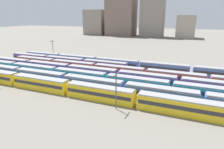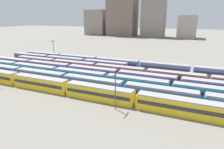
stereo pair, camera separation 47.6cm
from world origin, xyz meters
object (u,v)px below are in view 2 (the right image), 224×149
at_px(catenary_pole_1, 54,49).
at_px(train_track_4, 145,74).
at_px(train_track_5, 65,61).
at_px(catenary_pole_2, 115,89).
at_px(train_track_0, 68,88).
at_px(train_track_3, 118,76).
at_px(train_track_6, 139,66).
at_px(train_track_2, 80,76).
at_px(train_track_1, 124,89).

bearing_deg(catenary_pole_1, train_track_4, -15.19).
relative_size(train_track_5, catenary_pole_1, 5.83).
bearing_deg(catenary_pole_2, catenary_pole_1, 142.06).
distance_m(train_track_0, train_track_3, 17.61).
relative_size(train_track_6, catenary_pole_1, 11.75).
relative_size(train_track_5, catenary_pole_2, 6.37).
distance_m(train_track_4, catenary_pole_1, 50.25).
bearing_deg(catenary_pole_1, train_track_2, -38.62).
bearing_deg(catenary_pole_2, train_track_3, 110.18).
bearing_deg(train_track_1, train_track_5, 148.75).
bearing_deg(train_track_5, catenary_pole_1, 146.94).
distance_m(train_track_4, catenary_pole_2, 23.98).
bearing_deg(train_track_0, train_track_5, 127.77).
relative_size(train_track_0, train_track_4, 0.66).
bearing_deg(train_track_5, catenary_pole_2, -39.50).
xyz_separation_m(train_track_0, catenary_pole_1, (-32.34, 33.94, 3.42)).
xyz_separation_m(train_track_1, catenary_pole_2, (0.86, -8.17, 3.00)).
height_order(train_track_2, train_track_6, same).
distance_m(train_track_3, train_track_6, 15.87).
height_order(train_track_3, catenary_pole_2, catenary_pole_2).
distance_m(train_track_1, train_track_6, 26.18).
relative_size(train_track_4, catenary_pole_2, 12.85).
distance_m(train_track_6, catenary_pole_1, 43.64).
xyz_separation_m(train_track_0, train_track_4, (16.05, 20.80, 0.00)).
xyz_separation_m(train_track_1, train_track_4, (1.92, 15.60, 0.00)).
relative_size(train_track_2, train_track_3, 0.83).
bearing_deg(catenary_pole_2, train_track_1, 96.03).
xyz_separation_m(train_track_2, catenary_pole_1, (-29.46, 23.54, 3.42)).
height_order(train_track_1, train_track_4, same).
bearing_deg(train_track_1, train_track_2, 163.00).
bearing_deg(train_track_2, catenary_pole_1, 141.38).
height_order(train_track_1, train_track_3, same).
distance_m(train_track_0, catenary_pole_1, 47.00).
bearing_deg(train_track_6, catenary_pole_1, 176.40).
bearing_deg(train_track_6, train_track_4, -64.47).
bearing_deg(train_track_2, train_track_5, 137.92).
distance_m(train_track_1, train_track_4, 15.72).
xyz_separation_m(train_track_2, train_track_4, (18.92, 10.40, 0.00)).
bearing_deg(train_track_6, train_track_1, -83.31).
xyz_separation_m(train_track_4, train_track_5, (-36.20, 5.20, -0.00)).
relative_size(train_track_0, catenary_pole_1, 7.80).
xyz_separation_m(train_track_0, train_track_6, (11.08, 31.20, 0.00)).
bearing_deg(train_track_6, train_track_3, -100.57).
xyz_separation_m(train_track_3, train_track_4, (7.88, 5.20, 0.00)).
relative_size(train_track_4, catenary_pole_1, 11.75).
relative_size(train_track_1, train_track_4, 1.00).
height_order(train_track_1, train_track_2, same).
distance_m(train_track_0, catenary_pole_2, 15.58).
bearing_deg(catenary_pole_2, train_track_2, 143.20).
height_order(train_track_2, train_track_4, same).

